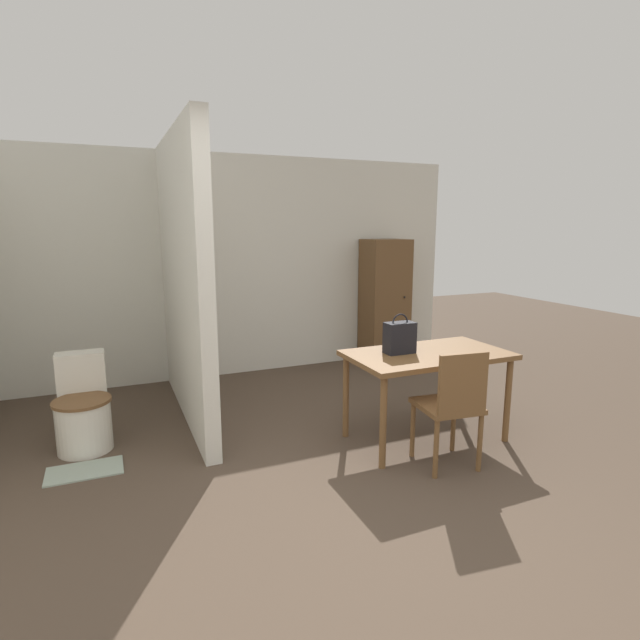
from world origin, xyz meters
name	(u,v)px	position (x,y,z in m)	size (l,w,h in m)	color
ground_plane	(391,562)	(0.00, 0.00, 0.00)	(16.00, 16.00, 0.00)	#4C3D30
wall_back	(224,267)	(0.00, 3.70, 1.25)	(5.72, 0.12, 2.50)	silver
partition_wall	(183,280)	(-0.62, 2.53, 1.25)	(0.12, 2.20, 2.50)	silver
dining_table	(427,362)	(1.06, 1.21, 0.65)	(1.27, 0.72, 0.73)	brown
wooden_chair	(452,403)	(0.93, 0.73, 0.49)	(0.45, 0.45, 0.88)	brown
toilet	(83,412)	(-1.49, 2.15, 0.29)	(0.43, 0.58, 0.72)	silver
handbag	(400,337)	(0.84, 1.29, 0.86)	(0.24, 0.13, 0.32)	black
wooden_cabinet	(385,302)	(1.95, 3.40, 0.78)	(0.53, 0.46, 1.55)	brown
bath_mat	(85,471)	(-1.49, 1.70, 0.01)	(0.51, 0.29, 0.01)	#99A899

